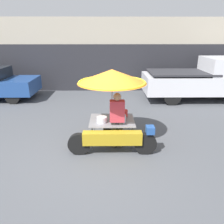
# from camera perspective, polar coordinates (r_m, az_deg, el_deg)

# --- Properties ---
(ground_plane) EXTENTS (36.00, 36.00, 0.00)m
(ground_plane) POSITION_cam_1_polar(r_m,az_deg,el_deg) (5.60, -3.90, -11.39)
(ground_plane) COLOR #4C4F54
(shopfront_building) EXTENTS (28.00, 2.06, 3.68)m
(shopfront_building) POSITION_cam_1_polar(r_m,az_deg,el_deg) (12.57, -2.21, 14.92)
(shopfront_building) COLOR #B2A893
(shopfront_building) RESTS_ON ground
(vendor_motorcycle_cart) EXTENTS (2.24, 1.79, 2.05)m
(vendor_motorcycle_cart) POSITION_cam_1_polar(r_m,az_deg,el_deg) (5.63, 0.08, 6.18)
(vendor_motorcycle_cart) COLOR black
(vendor_motorcycle_cart) RESTS_ON ground
(vendor_person) EXTENTS (0.38, 0.22, 1.50)m
(vendor_person) POSITION_cam_1_polar(r_m,az_deg,el_deg) (5.66, 1.33, -1.56)
(vendor_person) COLOR #4C473D
(vendor_person) RESTS_ON ground
(pickup_truck) EXTENTS (5.47, 1.93, 1.91)m
(pickup_truck) POSITION_cam_1_polar(r_m,az_deg,el_deg) (10.92, 23.70, 7.75)
(pickup_truck) COLOR black
(pickup_truck) RESTS_ON ground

